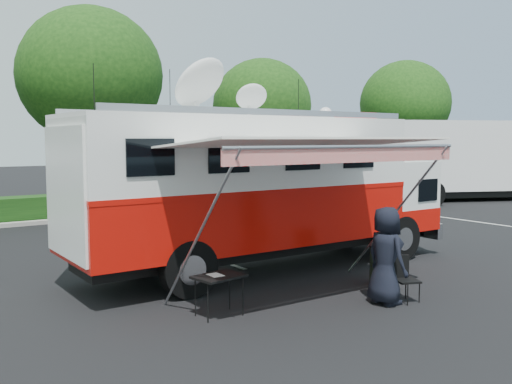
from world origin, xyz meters
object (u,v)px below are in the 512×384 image
Objects in this scene: folding_table at (219,278)px; semi_trailer at (455,159)px; trash_bin at (382,265)px; command_truck at (265,187)px.

semi_trailer reaches higher than folding_table.
trash_bin is 0.07× the size of semi_trailer.
command_truck is 19.27m from semi_trailer.
trash_bin is (1.29, -2.73, -1.62)m from command_truck.
trash_bin is at bearing -148.19° from semi_trailer.
folding_table is at bearing -137.89° from command_truck.
command_truck reaches higher than trash_bin.
folding_table is 23.01m from semi_trailer.
command_truck is 11.27× the size of trash_bin.
command_truck is at bearing -157.14° from semi_trailer.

